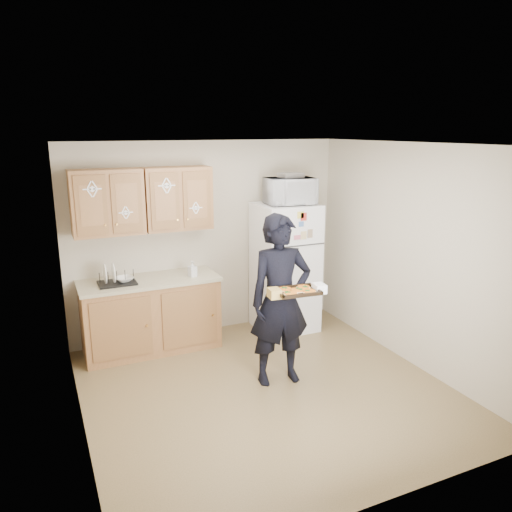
% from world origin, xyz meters
% --- Properties ---
extents(floor, '(3.60, 3.60, 0.00)m').
position_xyz_m(floor, '(0.00, 0.00, 0.00)').
color(floor, brown).
rests_on(floor, ground).
extents(ceiling, '(3.60, 3.60, 0.00)m').
position_xyz_m(ceiling, '(0.00, 0.00, 2.50)').
color(ceiling, silver).
rests_on(ceiling, wall_back).
extents(wall_back, '(3.60, 0.04, 2.50)m').
position_xyz_m(wall_back, '(0.00, 1.80, 1.25)').
color(wall_back, '#BCB099').
rests_on(wall_back, floor).
extents(wall_front, '(3.60, 0.04, 2.50)m').
position_xyz_m(wall_front, '(0.00, -1.80, 1.25)').
color(wall_front, '#BCB099').
rests_on(wall_front, floor).
extents(wall_left, '(0.04, 3.60, 2.50)m').
position_xyz_m(wall_left, '(-1.80, 0.00, 1.25)').
color(wall_left, '#BCB099').
rests_on(wall_left, floor).
extents(wall_right, '(0.04, 3.60, 2.50)m').
position_xyz_m(wall_right, '(1.80, 0.00, 1.25)').
color(wall_right, '#BCB099').
rests_on(wall_right, floor).
extents(refrigerator, '(0.75, 0.70, 1.70)m').
position_xyz_m(refrigerator, '(0.95, 1.43, 0.85)').
color(refrigerator, white).
rests_on(refrigerator, floor).
extents(base_cabinet, '(1.60, 0.60, 0.86)m').
position_xyz_m(base_cabinet, '(-0.85, 1.48, 0.43)').
color(base_cabinet, brown).
rests_on(base_cabinet, floor).
extents(countertop, '(1.64, 0.64, 0.04)m').
position_xyz_m(countertop, '(-0.85, 1.48, 0.88)').
color(countertop, '#B3AA8A').
rests_on(countertop, base_cabinet).
extents(upper_cab_left, '(0.80, 0.33, 0.75)m').
position_xyz_m(upper_cab_left, '(-1.25, 1.61, 1.83)').
color(upper_cab_left, brown).
rests_on(upper_cab_left, wall_back).
extents(upper_cab_right, '(0.80, 0.33, 0.75)m').
position_xyz_m(upper_cab_right, '(-0.43, 1.61, 1.83)').
color(upper_cab_right, brown).
rests_on(upper_cab_right, wall_back).
extents(cereal_box, '(0.20, 0.07, 0.32)m').
position_xyz_m(cereal_box, '(1.47, 1.67, 0.16)').
color(cereal_box, '#C69246').
rests_on(cereal_box, floor).
extents(person, '(0.70, 0.50, 1.81)m').
position_xyz_m(person, '(0.22, 0.15, 0.91)').
color(person, black).
rests_on(person, floor).
extents(baking_tray, '(0.45, 0.35, 0.04)m').
position_xyz_m(baking_tray, '(0.25, -0.15, 1.09)').
color(baking_tray, black).
rests_on(baking_tray, person).
extents(pizza_front_left, '(0.14, 0.14, 0.02)m').
position_xyz_m(pizza_front_left, '(0.15, -0.21, 1.10)').
color(pizza_front_left, orange).
rests_on(pizza_front_left, baking_tray).
extents(pizza_front_right, '(0.14, 0.14, 0.02)m').
position_xyz_m(pizza_front_right, '(0.34, -0.23, 1.10)').
color(pizza_front_right, orange).
rests_on(pizza_front_right, baking_tray).
extents(pizza_back_left, '(0.14, 0.14, 0.02)m').
position_xyz_m(pizza_back_left, '(0.16, -0.07, 1.10)').
color(pizza_back_left, orange).
rests_on(pizza_back_left, baking_tray).
extents(pizza_back_right, '(0.14, 0.14, 0.02)m').
position_xyz_m(pizza_back_right, '(0.36, -0.09, 1.10)').
color(pizza_back_right, orange).
rests_on(pizza_back_right, baking_tray).
extents(pizza_center, '(0.14, 0.14, 0.02)m').
position_xyz_m(pizza_center, '(0.25, -0.15, 1.10)').
color(pizza_center, orange).
rests_on(pizza_center, baking_tray).
extents(microwave, '(0.64, 0.46, 0.34)m').
position_xyz_m(microwave, '(0.98, 1.38, 1.87)').
color(microwave, white).
rests_on(microwave, refrigerator).
extents(foil_pan, '(0.31, 0.23, 0.06)m').
position_xyz_m(foil_pan, '(1.00, 1.41, 2.07)').
color(foil_pan, '#B9B8BF').
rests_on(foil_pan, microwave).
extents(dish_rack, '(0.42, 0.32, 0.17)m').
position_xyz_m(dish_rack, '(-1.23, 1.45, 0.98)').
color(dish_rack, black).
rests_on(dish_rack, countertop).
extents(bowl, '(0.25, 0.25, 0.05)m').
position_xyz_m(bowl, '(-1.14, 1.45, 0.95)').
color(bowl, white).
rests_on(bowl, dish_rack).
extents(soap_bottle, '(0.11, 0.11, 0.19)m').
position_xyz_m(soap_bottle, '(-0.34, 1.37, 0.99)').
color(soap_bottle, white).
rests_on(soap_bottle, countertop).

